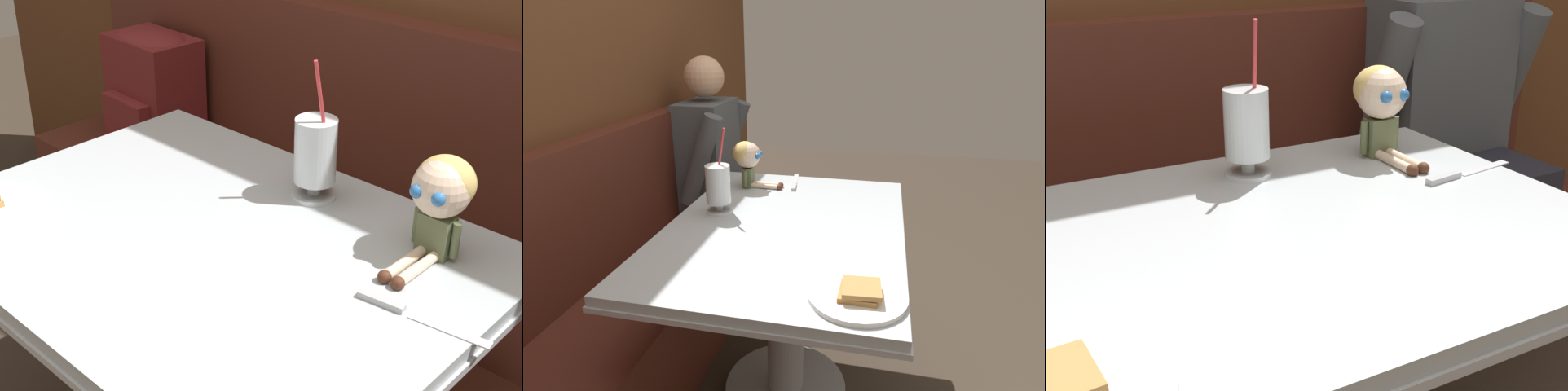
{
  "view_description": "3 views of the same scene",
  "coord_description": "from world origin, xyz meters",
  "views": [
    {
      "loc": [
        0.93,
        -0.64,
        1.49
      ],
      "look_at": [
        0.11,
        0.22,
        0.85
      ],
      "focal_mm": 50.38,
      "sensor_mm": 36.0,
      "label": 1
    },
    {
      "loc": [
        -1.37,
        -0.12,
        1.36
      ],
      "look_at": [
        0.13,
        0.21,
        0.8
      ],
      "focal_mm": 30.33,
      "sensor_mm": 36.0,
      "label": 2
    },
    {
      "loc": [
        -0.45,
        -0.73,
        1.21
      ],
      "look_at": [
        0.07,
        0.22,
        0.77
      ],
      "focal_mm": 45.75,
      "sensor_mm": 36.0,
      "label": 3
    }
  ],
  "objects": [
    {
      "name": "milkshake_glass",
      "position": [
        0.05,
        0.44,
        0.84
      ],
      "size": [
        0.1,
        0.1,
        0.31
      ],
      "color": "silver",
      "rests_on": "diner_table"
    },
    {
      "name": "booth_bench",
      "position": [
        0.0,
        0.81,
        0.33
      ],
      "size": [
        2.6,
        0.48,
        1.0
      ],
      "color": "#512319",
      "rests_on": "ground"
    },
    {
      "name": "butter_knife",
      "position": [
        0.42,
        0.23,
        0.74
      ],
      "size": [
        0.24,
        0.05,
        0.01
      ],
      "color": "silver",
      "rests_on": "diner_table"
    },
    {
      "name": "diner_table",
      "position": [
        0.0,
        0.18,
        0.54
      ],
      "size": [
        1.11,
        0.81,
        0.74
      ],
      "color": "#B2BCC1",
      "rests_on": "ground"
    },
    {
      "name": "seated_doll",
      "position": [
        0.36,
        0.43,
        0.87
      ],
      "size": [
        0.11,
        0.22,
        0.2
      ],
      "color": "#5B6642",
      "rests_on": "diner_table"
    },
    {
      "name": "backpack",
      "position": [
        -0.92,
        0.78,
        0.66
      ],
      "size": [
        0.31,
        0.26,
        0.41
      ],
      "color": "maroon",
      "rests_on": "booth_bench"
    }
  ]
}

